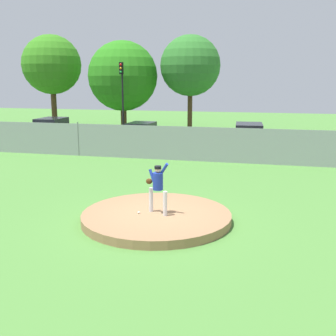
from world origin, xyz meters
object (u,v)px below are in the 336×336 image
at_px(parked_car_champagne, 249,137).
at_px(traffic_cone_orange, 94,137).
at_px(parked_car_charcoal, 141,134).
at_px(baseball, 139,212).
at_px(parked_car_white, 52,130).
at_px(pitcher_youth, 158,184).
at_px(traffic_light_near, 122,87).

bearing_deg(parked_car_champagne, traffic_cone_orange, 175.95).
distance_m(parked_car_charcoal, parked_car_champagne, 7.29).
bearing_deg(traffic_cone_orange, parked_car_charcoal, -12.07).
xyz_separation_m(baseball, parked_car_charcoal, (-4.70, 15.14, 0.43)).
bearing_deg(parked_car_white, baseball, -52.76).
distance_m(pitcher_youth, traffic_cone_orange, 18.30).
xyz_separation_m(parked_car_charcoal, traffic_cone_orange, (-3.89, 0.83, -0.47)).
height_order(parked_car_white, parked_car_charcoal, parked_car_white).
bearing_deg(pitcher_youth, baseball, -164.61).
height_order(pitcher_youth, parked_car_white, pitcher_youth).
distance_m(baseball, traffic_light_near, 20.62).
xyz_separation_m(parked_car_champagne, traffic_cone_orange, (-11.17, 0.79, -0.53)).
bearing_deg(baseball, parked_car_white, 127.24).
distance_m(pitcher_youth, parked_car_charcoal, 15.89).
bearing_deg(pitcher_youth, traffic_light_near, 112.99).
relative_size(parked_car_white, parked_car_champagne, 0.92).
xyz_separation_m(pitcher_youth, parked_car_charcoal, (-5.27, 14.98, -0.48)).
distance_m(parked_car_white, parked_car_charcoal, 6.70).
height_order(parked_car_white, traffic_light_near, traffic_light_near).
xyz_separation_m(parked_car_champagne, traffic_light_near, (-9.98, 3.75, 3.05)).
bearing_deg(traffic_cone_orange, traffic_light_near, 67.99).
distance_m(pitcher_youth, traffic_light_near, 20.55).
distance_m(parked_car_champagne, traffic_cone_orange, 11.21).
xyz_separation_m(pitcher_youth, baseball, (-0.57, -0.16, -0.91)).
height_order(parked_car_white, traffic_cone_orange, parked_car_white).
bearing_deg(traffic_cone_orange, pitcher_youth, -59.93).
distance_m(pitcher_youth, parked_car_champagne, 15.16).
bearing_deg(baseball, traffic_light_near, 111.32).
relative_size(parked_car_white, parked_car_charcoal, 1.06).
distance_m(pitcher_youth, parked_car_white, 19.06).
bearing_deg(baseball, traffic_cone_orange, 118.25).
xyz_separation_m(traffic_cone_orange, traffic_light_near, (1.19, 2.95, 3.58)).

